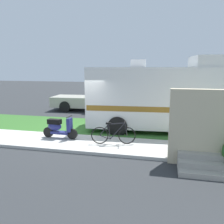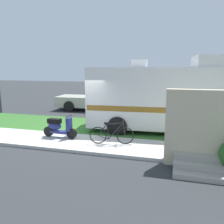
{
  "view_description": "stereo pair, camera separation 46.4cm",
  "coord_description": "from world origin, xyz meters",
  "px_view_note": "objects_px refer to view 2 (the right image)",
  "views": [
    {
      "loc": [
        3.85,
        -9.61,
        3.02
      ],
      "look_at": [
        1.57,
        0.3,
        1.1
      ],
      "focal_mm": 37.34,
      "sensor_mm": 36.0,
      "label": 1
    },
    {
      "loc": [
        4.3,
        -9.49,
        3.02
      ],
      "look_at": [
        1.57,
        0.3,
        1.1
      ],
      "focal_mm": 37.34,
      "sensor_mm": 36.0,
      "label": 2
    }
  ],
  "objects_px": {
    "motorhome_rv": "(162,96)",
    "scooter": "(59,127)",
    "bicycle": "(112,134)",
    "pickup_truck_near": "(103,97)"
  },
  "relations": [
    {
      "from": "motorhome_rv",
      "to": "pickup_truck_near",
      "type": "height_order",
      "value": "motorhome_rv"
    },
    {
      "from": "scooter",
      "to": "pickup_truck_near",
      "type": "relative_size",
      "value": 0.28
    },
    {
      "from": "scooter",
      "to": "bicycle",
      "type": "height_order",
      "value": "scooter"
    },
    {
      "from": "motorhome_rv",
      "to": "scooter",
      "type": "relative_size",
      "value": 4.36
    },
    {
      "from": "pickup_truck_near",
      "to": "bicycle",
      "type": "bearing_deg",
      "value": -69.65
    },
    {
      "from": "motorhome_rv",
      "to": "scooter",
      "type": "height_order",
      "value": "motorhome_rv"
    },
    {
      "from": "motorhome_rv",
      "to": "pickup_truck_near",
      "type": "distance_m",
      "value": 6.37
    },
    {
      "from": "scooter",
      "to": "pickup_truck_near",
      "type": "height_order",
      "value": "pickup_truck_near"
    },
    {
      "from": "bicycle",
      "to": "pickup_truck_near",
      "type": "relative_size",
      "value": 0.31
    },
    {
      "from": "motorhome_rv",
      "to": "bicycle",
      "type": "xyz_separation_m",
      "value": [
        -1.67,
        -2.85,
        -1.2
      ]
    }
  ]
}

